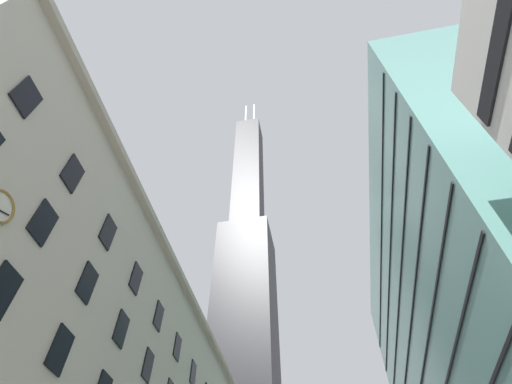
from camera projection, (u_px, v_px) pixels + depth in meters
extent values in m
cube|color=#B2A893|center=(210.00, 337.00, 45.81)|extent=(0.70, 75.12, 0.60)
cube|color=black|center=(2.00, 290.00, 16.97)|extent=(0.14, 1.40, 2.20)
cube|color=black|center=(60.00, 350.00, 20.08)|extent=(0.14, 1.40, 2.20)
cube|color=black|center=(43.00, 222.00, 20.22)|extent=(0.14, 1.40, 2.20)
cube|color=black|center=(87.00, 283.00, 23.33)|extent=(0.14, 1.40, 2.20)
cube|color=black|center=(121.00, 329.00, 26.44)|extent=(0.14, 1.40, 2.20)
cube|color=black|center=(148.00, 365.00, 29.55)|extent=(0.14, 1.40, 2.20)
cube|color=black|center=(26.00, 97.00, 20.36)|extent=(0.14, 1.40, 2.20)
cube|color=black|center=(73.00, 173.00, 23.47)|extent=(0.14, 1.40, 2.20)
cube|color=black|center=(108.00, 232.00, 26.58)|extent=(0.14, 1.40, 2.20)
cube|color=black|center=(136.00, 278.00, 29.69)|extent=(0.14, 1.40, 2.20)
cube|color=black|center=(159.00, 316.00, 32.80)|extent=(0.14, 1.40, 2.20)
cube|color=black|center=(177.00, 347.00, 35.91)|extent=(0.14, 1.40, 2.20)
cube|color=black|center=(193.00, 373.00, 39.02)|extent=(0.14, 1.40, 2.20)
torus|color=olive|center=(1.00, 207.00, 17.51)|extent=(0.15, 1.60, 1.60)
cylinder|color=silver|center=(0.00, 207.00, 17.51)|extent=(0.05, 1.39, 1.39)
cube|color=black|center=(4.00, 213.00, 17.58)|extent=(0.03, 0.58, 0.30)
cube|color=black|center=(245.00, 308.00, 127.53)|extent=(18.74, 18.74, 64.70)
cube|color=black|center=(249.00, 174.00, 183.87)|extent=(12.05, 12.05, 80.87)
cylinder|color=silver|center=(246.00, 118.00, 226.21)|extent=(1.20, 1.20, 27.78)
cylinder|color=silver|center=(254.00, 116.00, 225.64)|extent=(1.20, 1.20, 27.78)
cube|color=black|center=(505.00, 11.00, 15.09)|extent=(0.16, 9.59, 1.10)
cube|color=slate|center=(508.00, 353.00, 37.72)|extent=(16.76, 48.38, 42.82)
cube|color=black|center=(422.00, 375.00, 37.63)|extent=(0.12, 47.38, 0.24)
cube|color=black|center=(410.00, 337.00, 40.73)|extent=(0.12, 47.38, 0.24)
cube|color=black|center=(399.00, 304.00, 43.82)|extent=(0.12, 47.38, 0.24)
cube|color=black|center=(389.00, 275.00, 46.92)|extent=(0.12, 47.38, 0.24)
cube|color=black|center=(381.00, 250.00, 50.02)|extent=(0.12, 47.38, 0.24)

